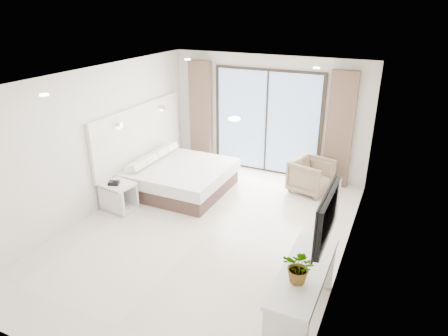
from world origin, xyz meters
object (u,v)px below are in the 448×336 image
(bed, at_px, (179,177))
(console_desk, at_px, (303,283))
(armchair, at_px, (311,174))
(nightstand, at_px, (119,196))

(bed, relative_size, console_desk, 1.19)
(console_desk, relative_size, armchair, 2.12)
(bed, distance_m, nightstand, 1.39)
(console_desk, height_order, armchair, armchair)
(nightstand, bearing_deg, console_desk, -10.46)
(bed, height_order, console_desk, console_desk)
(nightstand, distance_m, armchair, 3.96)
(bed, height_order, nightstand, bed)
(nightstand, height_order, console_desk, console_desk)
(bed, relative_size, armchair, 2.53)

